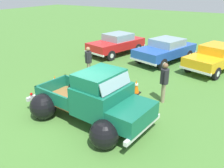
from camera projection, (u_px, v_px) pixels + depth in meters
name	position (u px, v px, depth m)	size (l,w,h in m)	color
ground_plane	(89.00, 118.00, 8.54)	(80.00, 80.00, 0.00)	#477A33
vintage_pickup_truck	(97.00, 103.00, 8.03)	(4.77, 3.10, 1.96)	black
show_car_0	(117.00, 43.00, 16.20)	(2.73, 4.45, 1.43)	black
show_car_1	(165.00, 49.00, 14.62)	(3.01, 4.63, 1.43)	black
show_car_2	(216.00, 57.00, 13.15)	(2.90, 4.57, 1.43)	black
spectator_0	(88.00, 60.00, 12.11)	(0.46, 0.52, 1.59)	gray
spectator_1	(164.00, 80.00, 9.44)	(0.45, 0.52, 1.66)	gray
lane_cone_0	(55.00, 82.00, 10.93)	(0.36, 0.36, 0.63)	black
lane_cone_1	(136.00, 87.00, 10.43)	(0.36, 0.36, 0.63)	black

